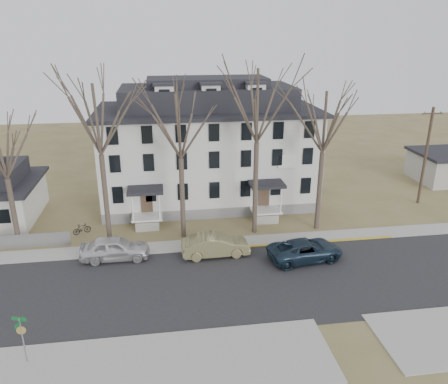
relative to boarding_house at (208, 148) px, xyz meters
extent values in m
plane|color=olive|center=(2.00, -17.95, -5.38)|extent=(120.00, 120.00, 0.00)
cube|color=#27272A|center=(2.00, -15.95, -5.38)|extent=(120.00, 10.00, 0.04)
cube|color=#A09F97|center=(2.00, -9.95, -5.38)|extent=(120.00, 2.00, 0.08)
cube|color=#A09F97|center=(-6.00, -22.95, -5.38)|extent=(20.00, 5.00, 0.08)
cube|color=gold|center=(7.00, -10.85, -5.38)|extent=(14.00, 0.25, 0.06)
cube|color=slate|center=(0.00, 0.05, -4.88)|extent=(20.00, 10.00, 1.00)
cube|color=silver|center=(0.00, 0.05, -0.38)|extent=(20.00, 10.00, 8.00)
cube|color=black|center=(0.00, 0.05, 3.72)|extent=(20.80, 10.80, 0.30)
cube|color=black|center=(0.00, 0.05, 4.87)|extent=(16.00, 7.00, 2.00)
cube|color=black|center=(0.00, 0.05, 6.27)|extent=(11.00, 4.50, 0.80)
cube|color=white|center=(-6.00, -5.91, -4.38)|extent=(2.60, 2.00, 0.16)
cube|color=white|center=(4.50, -5.91, -4.38)|extent=(2.60, 2.00, 0.16)
cube|color=white|center=(6.50, -5.03, -0.18)|extent=(1.60, 0.08, 1.20)
cylinder|color=#473B31|center=(-9.00, -8.15, -1.74)|extent=(0.40, 0.40, 7.28)
cylinder|color=#473B31|center=(-3.00, -8.15, -2.00)|extent=(0.40, 0.40, 6.76)
cylinder|color=#473B31|center=(3.00, -8.15, -1.48)|extent=(0.40, 0.40, 7.80)
cylinder|color=#473B31|center=(8.50, -8.15, -2.00)|extent=(0.40, 0.40, 6.76)
cylinder|color=#473B31|center=(-16.00, -8.15, -2.52)|extent=(0.40, 0.40, 5.72)
cylinder|color=#3D3023|center=(20.50, -3.95, -0.63)|extent=(0.28, 0.28, 9.50)
cube|color=#3D3023|center=(20.50, -3.95, 3.52)|extent=(2.00, 0.12, 0.12)
imported|color=silver|center=(-8.27, -11.26, -4.51)|extent=(5.09, 2.05, 1.73)
imported|color=olive|center=(-0.78, -11.78, -4.54)|extent=(5.19, 1.98, 1.69)
imported|color=#1A2A3A|center=(5.74, -13.39, -4.60)|extent=(5.88, 3.31, 1.55)
imported|color=black|center=(-6.21, -5.69, -4.92)|extent=(1.75, 0.63, 0.92)
imported|color=black|center=(-11.43, -6.51, -4.93)|extent=(1.54, 1.03, 0.90)
cylinder|color=gray|center=(-11.87, -21.70, -4.01)|extent=(0.07, 0.07, 2.74)
cube|color=#0C5926|center=(-11.87, -21.70, -2.69)|extent=(0.79, 0.03, 0.19)
cube|color=#0C5926|center=(-11.87, -21.70, -2.91)|extent=(0.03, 0.79, 0.19)
camera|label=1|loc=(-4.34, -41.07, 10.82)|focal=35.00mm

